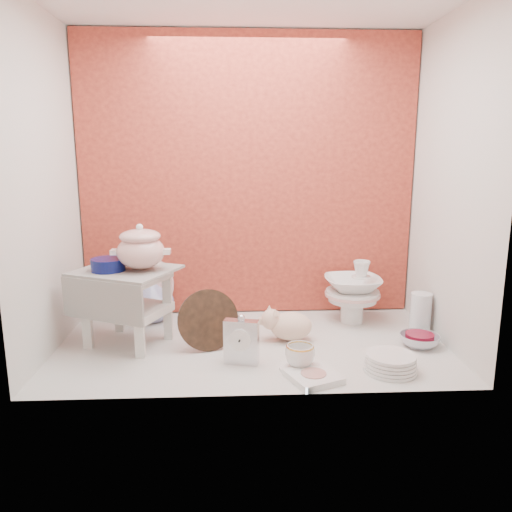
{
  "coord_description": "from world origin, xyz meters",
  "views": [
    {
      "loc": [
        -0.09,
        -2.2,
        0.9
      ],
      "look_at": [
        0.02,
        0.02,
        0.42
      ],
      "focal_mm": 34.94,
      "sensor_mm": 36.0,
      "label": 1
    }
  ],
  "objects": [
    {
      "name": "crystal_bowl",
      "position": [
        0.78,
        -0.06,
        0.03
      ],
      "size": [
        0.2,
        0.2,
        0.06
      ],
      "primitive_type": "imported",
      "rotation": [
        0.0,
        0.0,
        0.13
      ],
      "color": "silver",
      "rests_on": "ground"
    },
    {
      "name": "teacup_saucer",
      "position": [
        0.19,
        -0.28,
        0.01
      ],
      "size": [
        0.2,
        0.2,
        0.01
      ],
      "primitive_type": "cylinder",
      "rotation": [
        0.0,
        0.0,
        0.17
      ],
      "color": "white",
      "rests_on": "ground"
    },
    {
      "name": "gold_rim_teacup",
      "position": [
        0.19,
        -0.28,
        0.06
      ],
      "size": [
        0.14,
        0.14,
        0.1
      ],
      "primitive_type": "imported",
      "rotation": [
        0.0,
        0.0,
        -0.2
      ],
      "color": "white",
      "rests_on": "teacup_saucer"
    },
    {
      "name": "blue_white_vase",
      "position": [
        -0.52,
        0.37,
        0.13
      ],
      "size": [
        0.32,
        0.32,
        0.25
      ],
      "primitive_type": "imported",
      "rotation": [
        0.0,
        0.0,
        0.41
      ],
      "color": "white",
      "rests_on": "ground"
    },
    {
      "name": "lattice_dish",
      "position": [
        0.23,
        -0.38,
        0.01
      ],
      "size": [
        0.24,
        0.24,
        0.03
      ],
      "primitive_type": "cube",
      "rotation": [
        0.0,
        0.0,
        0.4
      ],
      "color": "white",
      "rests_on": "ground"
    },
    {
      "name": "niche_shell",
      "position": [
        0.0,
        0.18,
        0.93
      ],
      "size": [
        1.86,
        1.03,
        1.53
      ],
      "color": "#C84932",
      "rests_on": "ground"
    },
    {
      "name": "porcelain_tower",
      "position": [
        0.54,
        0.28,
        0.17
      ],
      "size": [
        0.34,
        0.34,
        0.33
      ],
      "primitive_type": null,
      "rotation": [
        0.0,
        0.0,
        -0.17
      ],
      "color": "white",
      "rests_on": "ground"
    },
    {
      "name": "plush_pig",
      "position": [
        0.19,
        0.03,
        0.08
      ],
      "size": [
        0.3,
        0.26,
        0.15
      ],
      "primitive_type": "ellipsoid",
      "rotation": [
        0.0,
        0.0,
        -0.43
      ],
      "color": "beige",
      "rests_on": "ground"
    },
    {
      "name": "step_stool",
      "position": [
        -0.58,
        0.04,
        0.18
      ],
      "size": [
        0.53,
        0.5,
        0.36
      ],
      "primitive_type": null,
      "rotation": [
        0.0,
        0.0,
        -0.43
      ],
      "color": "silver",
      "rests_on": "ground"
    },
    {
      "name": "floral_platter",
      "position": [
        -0.59,
        0.44,
        0.18
      ],
      "size": [
        0.37,
        0.15,
        0.35
      ],
      "primitive_type": null,
      "rotation": [
        0.0,
        0.0,
        0.13
      ],
      "color": "white",
      "rests_on": "ground"
    },
    {
      "name": "soup_tureen",
      "position": [
        -0.5,
        0.02,
        0.47
      ],
      "size": [
        0.26,
        0.26,
        0.21
      ],
      "primitive_type": null,
      "rotation": [
        0.0,
        0.0,
        0.01
      ],
      "color": "white",
      "rests_on": "step_stool"
    },
    {
      "name": "cobalt_bowl",
      "position": [
        -0.65,
        0.02,
        0.39
      ],
      "size": [
        0.18,
        0.18,
        0.06
      ],
      "primitive_type": "cylinder",
      "rotation": [
        0.0,
        0.0,
        0.22
      ],
      "color": "#0A1250",
      "rests_on": "step_stool"
    },
    {
      "name": "clear_glass_vase",
      "position": [
        0.84,
        0.1,
        0.1
      ],
      "size": [
        0.11,
        0.11,
        0.21
      ],
      "primitive_type": "cylinder",
      "rotation": [
        0.0,
        0.0,
        0.07
      ],
      "color": "silver",
      "rests_on": "ground"
    },
    {
      "name": "mantel_clock",
      "position": [
        -0.05,
        -0.21,
        0.11
      ],
      "size": [
        0.15,
        0.08,
        0.21
      ],
      "primitive_type": "cube",
      "rotation": [
        0.0,
        0.0,
        -0.23
      ],
      "color": "silver",
      "rests_on": "ground"
    },
    {
      "name": "lacquer_tray",
      "position": [
        -0.2,
        -0.05,
        0.14
      ],
      "size": [
        0.29,
        0.16,
        0.28
      ],
      "primitive_type": null,
      "rotation": [
        0.0,
        0.0,
        0.28
      ],
      "color": "black",
      "rests_on": "ground"
    },
    {
      "name": "ground",
      "position": [
        0.0,
        0.0,
        0.0
      ],
      "size": [
        1.8,
        1.8,
        0.0
      ],
      "primitive_type": "plane",
      "color": "silver",
      "rests_on": "ground"
    },
    {
      "name": "dinner_plate_stack",
      "position": [
        0.56,
        -0.32,
        0.04
      ],
      "size": [
        0.22,
        0.22,
        0.07
      ],
      "primitive_type": "cylinder",
      "rotation": [
        0.0,
        0.0,
        -0.01
      ],
      "color": "white",
      "rests_on": "ground"
    }
  ]
}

